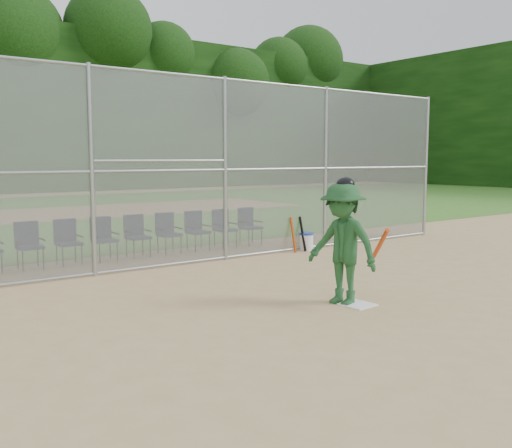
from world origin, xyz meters
TOP-DOWN VIEW (x-y plane):
  - ground at (0.00, 0.00)m, footprint 100.00×100.00m
  - grass_strip at (0.00, 18.00)m, footprint 100.00×100.00m
  - dirt_patch_far at (0.00, 18.00)m, footprint 24.00×24.00m
  - backstop_fence at (0.00, 5.00)m, footprint 16.09×0.09m
  - treeline at (0.00, 20.00)m, footprint 81.00×60.00m
  - home_plate at (0.45, 0.47)m, footprint 0.49×0.49m
  - batter_at_plate at (0.31, 0.68)m, footprint 1.06×1.38m
  - water_cooler at (3.31, 4.90)m, footprint 0.34×0.34m
  - spare_bats at (3.01, 4.89)m, footprint 0.36×0.28m
  - chair_2 at (-2.81, 6.44)m, footprint 0.54×0.52m
  - chair_3 at (-2.01, 6.44)m, footprint 0.54×0.52m
  - chair_4 at (-1.22, 6.44)m, footprint 0.54×0.52m
  - chair_5 at (-0.43, 6.44)m, footprint 0.54×0.52m
  - chair_6 at (0.36, 6.44)m, footprint 0.54×0.52m
  - chair_7 at (1.15, 6.44)m, footprint 0.54×0.52m
  - chair_8 at (1.94, 6.44)m, footprint 0.54×0.52m
  - chair_9 at (2.73, 6.44)m, footprint 0.54×0.52m

SIDE VIEW (x-z plane):
  - ground at x=0.00m, z-range 0.00..0.00m
  - grass_strip at x=0.00m, z-range 0.01..0.01m
  - dirt_patch_far at x=0.00m, z-range 0.01..0.01m
  - home_plate at x=0.45m, z-range 0.00..0.02m
  - water_cooler at x=3.31m, z-range 0.00..0.44m
  - spare_bats at x=3.01m, z-range 0.00..0.84m
  - chair_2 at x=-2.81m, z-range 0.00..0.96m
  - chair_3 at x=-2.01m, z-range 0.00..0.96m
  - chair_4 at x=-1.22m, z-range 0.00..0.96m
  - chair_5 at x=-0.43m, z-range 0.00..0.96m
  - chair_6 at x=0.36m, z-range 0.00..0.96m
  - chair_7 at x=1.15m, z-range 0.00..0.96m
  - chair_8 at x=1.94m, z-range 0.00..0.96m
  - chair_9 at x=2.73m, z-range 0.00..0.96m
  - batter_at_plate at x=0.31m, z-range -0.03..1.93m
  - backstop_fence at x=0.00m, z-range 0.07..4.07m
  - treeline at x=0.00m, z-range 0.00..11.00m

